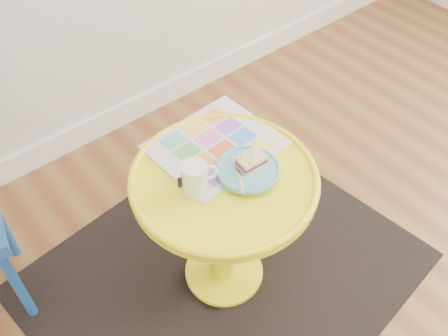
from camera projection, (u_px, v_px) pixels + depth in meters
rug at (224, 273)px, 1.87m from camera, size 1.41×1.23×0.01m
side_table at (224, 209)px, 1.59m from camera, size 0.57×0.57×0.54m
newspaper at (215, 145)px, 1.57m from camera, size 0.39×0.34×0.01m
mug at (195, 177)px, 1.41m from camera, size 0.11×0.08×0.10m
plate at (248, 170)px, 1.47m from camera, size 0.19×0.19×0.02m
cake_slice at (251, 161)px, 1.46m from camera, size 0.08×0.06×0.04m
fork at (239, 173)px, 1.45m from camera, size 0.09×0.13×0.00m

